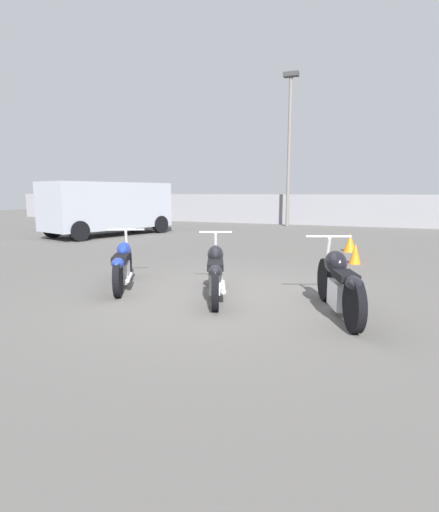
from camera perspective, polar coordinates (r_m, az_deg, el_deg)
The scene contains 9 objects.
ground_plane at distance 6.45m, azimuth -0.23°, elevation -5.80°, with size 60.00×60.00×0.00m, color #514F4C.
fence_back at distance 20.61m, azimuth 15.39°, elevation 6.33°, with size 40.00×0.04×1.54m.
light_pole_left at distance 20.07m, azimuth 9.96°, elevation 16.42°, with size 0.70×0.35×7.16m.
motorcycle_slot_0 at distance 7.18m, azimuth -13.64°, elevation -1.19°, with size 1.15×1.86×0.97m.
motorcycle_slot_1 at distance 6.30m, azimuth -0.57°, elevation -2.26°, with size 0.96×2.01×0.99m.
motorcycle_slot_2 at distance 5.64m, azimuth 16.70°, elevation -3.70°, with size 0.95×1.99×1.02m.
parked_van at distance 16.05m, azimuth -15.53°, elevation 6.90°, with size 3.20×5.22×2.02m.
traffic_cone_near at distance 9.82m, azimuth 18.80°, elevation 0.33°, with size 0.27×0.27×0.48m.
traffic_cone_far at distance 11.74m, azimuth 18.13°, elevation 1.82°, with size 0.34×0.34×0.52m.
Camera 1 is at (2.34, -5.77, 1.66)m, focal length 28.00 mm.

